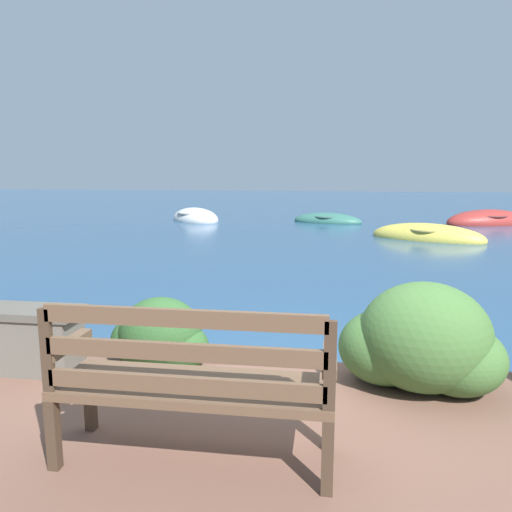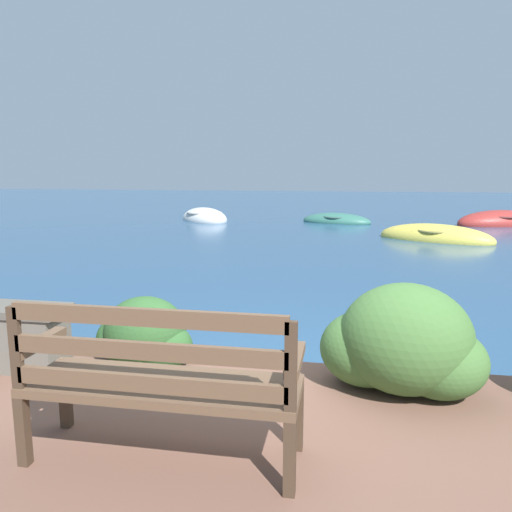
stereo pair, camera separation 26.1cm
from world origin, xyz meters
name	(u,v)px [view 2 (the right image)]	position (x,y,z in m)	size (l,w,h in m)	color
ground_plane	(264,383)	(0.00, 0.00, 0.00)	(80.00, 80.00, 0.00)	navy
park_bench	(159,380)	(-0.31, -1.61, 0.70)	(1.53, 0.48, 0.93)	#433123
hedge_clump_left	(144,336)	(-0.96, -0.29, 0.47)	(0.85, 0.61, 0.58)	#2D5628
hedge_clump_centre	(403,345)	(1.09, -0.42, 0.57)	(1.18, 0.85, 0.80)	#426B33
rowboat_nearest	(435,238)	(2.98, 9.59, 0.06)	(3.14, 2.28, 0.75)	#DBC64C
rowboat_mid	(205,219)	(-4.40, 13.41, 0.07)	(2.56, 2.55, 0.84)	silver
rowboat_far	(336,221)	(0.33, 13.59, 0.05)	(2.65, 1.72, 0.60)	#336B5B
rowboat_outer	(500,223)	(5.72, 13.74, 0.07)	(3.24, 2.12, 0.89)	#9E2D28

